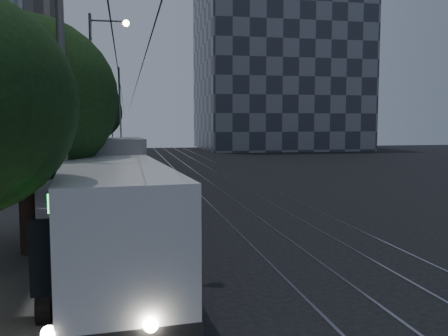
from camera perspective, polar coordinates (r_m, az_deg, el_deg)
name	(u,v)px	position (r m, az deg, el deg)	size (l,w,h in m)	color
ground	(247,250)	(15.74, 2.67, -9.38)	(120.00, 120.00, 0.00)	black
sidewalk	(68,179)	(35.21, -17.36, -1.26)	(5.00, 90.00, 0.15)	slate
tram_rails	(214,177)	(35.54, -1.11, -1.06)	(4.52, 90.00, 0.02)	gray
overhead_wires	(106,129)	(34.80, -13.37, 4.37)	(2.23, 90.00, 6.00)	black
building_distant_right	(278,65)	(73.49, 6.18, 11.63)	(22.00, 18.00, 24.00)	#323640
trolleybus	(110,210)	(13.92, -12.88, -4.75)	(3.36, 11.65, 5.63)	silver
pickup_silver	(147,188)	(23.63, -8.76, -2.23)	(2.98, 6.46, 1.80)	#9A9DA1
car_white_a	(135,177)	(28.96, -10.12, -1.07)	(1.86, 4.63, 1.58)	white
car_white_b	(132,164)	(38.18, -10.46, 0.48)	(2.22, 5.45, 1.58)	silver
car_white_c	(118,160)	(43.71, -11.97, 0.93)	(1.45, 4.17, 1.37)	white
car_white_d	(126,156)	(46.50, -11.09, 1.30)	(1.79, 4.46, 1.52)	#B6B6BA
tree_1	(23,99)	(15.38, -22.01, 7.30)	(5.34, 5.34, 7.04)	#32241C
tree_2	(70,105)	(27.80, -17.16, 6.87)	(5.18, 5.18, 7.19)	#32241C
tree_3	(77,121)	(36.93, -16.42, 5.20)	(4.73, 4.73, 6.16)	#32241C
tree_4	(90,113)	(42.98, -15.04, 6.12)	(5.23, 5.23, 7.05)	#32241C
tree_5	(97,118)	(53.00, -14.30, 5.57)	(4.27, 4.27, 6.25)	#32241C
streetlamp_near	(78,58)	(13.32, -16.38, 12.00)	(2.26, 0.44, 9.22)	#58585A
streetlamp_far	(98,82)	(34.43, -14.19, 9.49)	(2.63, 0.44, 10.99)	#58585A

